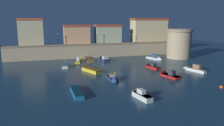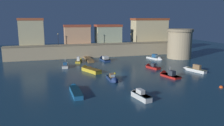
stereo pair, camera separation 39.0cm
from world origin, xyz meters
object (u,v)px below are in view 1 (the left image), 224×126
Objects in this scene: quay_lamp_0 at (58,37)px; quay_lamp_2 at (130,37)px; moored_boat_5 at (167,75)px; mooring_buoy_1 at (90,68)px; moored_boat_2 at (79,60)px; mooring_buoy_2 at (221,87)px; moored_boat_1 at (140,95)px; fortress_tower at (179,43)px; moored_boat_4 at (151,67)px; moored_boat_10 at (113,79)px; mooring_buoy_0 at (115,74)px; quay_lamp_1 at (97,36)px; moored_boat_3 at (104,59)px; moored_boat_0 at (76,91)px; moored_boat_8 at (194,69)px; moored_boat_7 at (65,65)px; moored_boat_9 at (89,70)px; moored_boat_6 at (156,58)px.

quay_lamp_0 reaches higher than quay_lamp_2.
mooring_buoy_1 is (-14.31, 12.98, -0.37)m from moored_boat_5.
moored_boat_2 is 38.07m from mooring_buoy_2.
quay_lamp_2 reaches higher than moored_boat_1.
moored_boat_4 is (-14.65, -10.89, -4.19)m from fortress_tower.
moored_boat_10 reaches higher than mooring_buoy_0.
fortress_tower is 16.50× the size of mooring_buoy_0.
quay_lamp_2 is at bearing -0.00° from quay_lamp_1.
quay_lamp_2 reaches higher than moored_boat_3.
moored_boat_4 is (-2.08, -20.02, -5.87)m from quay_lamp_2.
mooring_buoy_2 is (16.28, 0.98, -0.52)m from moored_boat_1.
mooring_buoy_2 is at bearing 62.78° from moored_boat_10.
moored_boat_0 is 30.26m from moored_boat_3.
moored_boat_10 is at bearing 80.15° from moored_boat_8.
moored_boat_4 is at bearing -102.20° from moored_boat_7.
moored_boat_9 is (0.56, -12.64, 0.03)m from moored_boat_2.
moored_boat_7 is at bearing 47.81° from moored_boat_8.
moored_boat_7 reaches higher than moored_boat_0.
moored_boat_1 is (9.31, -5.16, 0.09)m from moored_boat_0.
fortress_tower is 1.44× the size of moored_boat_6.
mooring_buoy_0 is at bearing 167.30° from moored_boat_3.
moored_boat_4 is at bearing -57.28° from moored_boat_0.
quay_lamp_0 is at bearing 180.00° from quay_lamp_2.
mooring_buoy_0 is (-25.11, -14.08, -4.56)m from fortress_tower.
moored_boat_6 is 1.20× the size of moored_boat_10.
moored_boat_3 is at bearing 84.18° from mooring_buoy_0.
fortress_tower is at bearing 12.27° from mooring_buoy_1.
moored_boat_1 is 20.47m from moored_boat_9.
moored_boat_2 reaches higher than moored_boat_4.
fortress_tower is 1.57× the size of moored_boat_5.
moored_boat_7 reaches higher than mooring_buoy_0.
fortress_tower is at bearing -79.93° from moored_boat_2.
quay_lamp_0 is 29.92m from moored_boat_4.
moored_boat_7 is (-27.00, -3.22, 0.03)m from moored_boat_6.
quay_lamp_0 is 0.75× the size of moored_boat_7.
moored_boat_5 reaches higher than moored_boat_3.
moored_boat_5 reaches higher than mooring_buoy_2.
moored_boat_2 is 0.90× the size of moored_boat_6.
moored_boat_1 is at bearing 167.87° from moored_boat_9.
moored_boat_4 is at bearing -43.15° from quay_lamp_0.
quay_lamp_2 is 4.60× the size of mooring_buoy_1.
moored_boat_0 is at bearing -66.00° from moored_boat_6.
moored_boat_8 is 0.89× the size of moored_boat_9.
quay_lamp_1 is 0.69× the size of moored_boat_10.
quay_lamp_2 is 27.11m from mooring_buoy_0.
moored_boat_10 is at bearing -72.76° from quay_lamp_0.
moored_boat_9 is at bearing -161.42° from fortress_tower.
moored_boat_1 is (-25.92, -30.17, -4.04)m from fortress_tower.
moored_boat_10 is (3.11, -9.40, -0.04)m from moored_boat_9.
moored_boat_4 is at bearing -41.58° from moored_boat_1.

